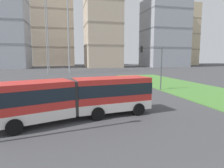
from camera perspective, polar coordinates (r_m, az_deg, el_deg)
The scene contains 9 objects.
articulated_bus at distance 15.07m, azimuth -9.74°, elevation -3.77°, with size 12.03×5.16×3.00m.
car_silver_hatch at distance 25.37m, azimuth -16.87°, elevation -1.39°, with size 4.55×2.34×1.58m.
traffic_light_far_right at distance 27.97m, azimuth 12.17°, elevation 6.58°, with size 3.40×0.28×6.08m.
apartment_tower_west at distance 97.77m, azimuth -29.78°, elevation 15.11°, with size 21.79×17.57×37.66m.
apartment_tower_westcentre at distance 118.81m, azimuth -16.56°, elevation 14.69°, with size 21.65×16.15×39.29m.
apartment_tower_centre at distance 96.68m, azimuth -2.82°, elevation 19.16°, with size 15.90×18.60×47.55m.
apartment_tower_eastcentre at distance 105.62m, azimuth 14.95°, elevation 17.05°, with size 19.69×18.20×44.32m.
apartment_tower_east at distance 132.53m, azimuth 18.83°, elevation 13.18°, with size 18.04×17.22×36.22m.
transmission_pylon at distance 62.26m, azimuth -15.64°, elevation 19.69°, with size 9.00×6.24×32.76m.
Camera 1 is at (-4.59, -3.16, 4.63)m, focal length 31.60 mm.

